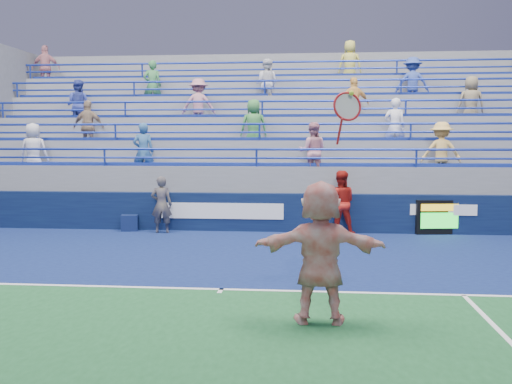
# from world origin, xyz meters

# --- Properties ---
(ground) EXTENTS (120.00, 120.00, 0.00)m
(ground) POSITION_xyz_m (0.00, 0.00, 0.00)
(ground) COLOR #333538
(sponsor_wall) EXTENTS (18.00, 0.32, 1.10)m
(sponsor_wall) POSITION_xyz_m (0.00, 6.50, 0.55)
(sponsor_wall) COLOR #091133
(sponsor_wall) RESTS_ON ground
(bleacher_stand) EXTENTS (18.00, 5.60, 6.13)m
(bleacher_stand) POSITION_xyz_m (-0.00, 10.27, 1.55)
(bleacher_stand) COLOR slate
(bleacher_stand) RESTS_ON ground
(serve_speed_board) EXTENTS (1.40, 0.34, 0.96)m
(serve_speed_board) POSITION_xyz_m (5.15, 6.38, 0.48)
(serve_speed_board) COLOR black
(serve_speed_board) RESTS_ON ground
(judge_chair) EXTENTS (0.56, 0.57, 0.84)m
(judge_chair) POSITION_xyz_m (-3.63, 6.26, 0.27)
(judge_chair) COLOR #0D1942
(judge_chair) RESTS_ON ground
(tennis_player) EXTENTS (1.91, 0.65, 3.28)m
(tennis_player) POSITION_xyz_m (1.67, -1.61, 1.03)
(tennis_player) COLOR white
(tennis_player) RESTS_ON ground
(line_judge) EXTENTS (0.63, 0.45, 1.61)m
(line_judge) POSITION_xyz_m (-2.61, 5.94, 0.81)
(line_judge) COLOR #131636
(line_judge) RESTS_ON ground
(ball_girl) EXTENTS (0.87, 0.68, 1.78)m
(ball_girl) POSITION_xyz_m (2.37, 6.19, 0.89)
(ball_girl) COLOR #A51912
(ball_girl) RESTS_ON ground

